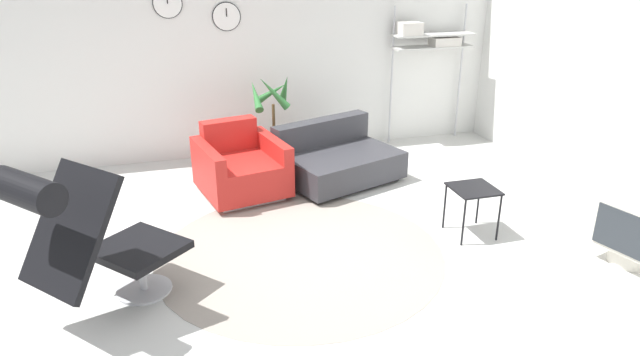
# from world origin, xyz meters

# --- Properties ---
(ground_plane) EXTENTS (12.00, 12.00, 0.00)m
(ground_plane) POSITION_xyz_m (0.00, 0.00, 0.00)
(ground_plane) COLOR silver
(wall_back) EXTENTS (12.00, 0.09, 2.80)m
(wall_back) POSITION_xyz_m (-0.00, 2.79, 1.40)
(wall_back) COLOR silver
(wall_back) RESTS_ON ground_plane
(wall_right) EXTENTS (0.06, 12.00, 2.80)m
(wall_right) POSITION_xyz_m (3.45, 0.00, 1.40)
(wall_right) COLOR silver
(wall_right) RESTS_ON ground_plane
(round_rug) EXTENTS (2.58, 2.58, 0.01)m
(round_rug) POSITION_xyz_m (0.03, -0.06, 0.00)
(round_rug) COLOR gray
(round_rug) RESTS_ON ground_plane
(lounge_chair) EXTENTS (1.27, 1.22, 1.27)m
(lounge_chair) POSITION_xyz_m (-1.65, -0.58, 0.76)
(lounge_chair) COLOR #BCBCC1
(lounge_chair) RESTS_ON ground_plane
(armchair_red) EXTENTS (1.03, 1.07, 0.77)m
(armchair_red) POSITION_xyz_m (-0.27, 1.45, 0.29)
(armchair_red) COLOR silver
(armchair_red) RESTS_ON ground_plane
(couch_low) EXTENTS (1.54, 1.32, 0.66)m
(couch_low) POSITION_xyz_m (0.88, 1.54, 0.24)
(couch_low) COLOR black
(couch_low) RESTS_ON ground_plane
(side_table) EXTENTS (0.41, 0.41, 0.48)m
(side_table) POSITION_xyz_m (1.70, -0.14, 0.42)
(side_table) COLOR black
(side_table) RESTS_ON ground_plane
(crt_television) EXTENTS (0.60, 0.62, 0.58)m
(crt_television) POSITION_xyz_m (2.77, -1.01, 0.32)
(crt_television) COLOR beige
(crt_television) RESTS_ON ground_plane
(potted_plant) EXTENTS (0.50, 0.50, 1.20)m
(potted_plant) POSITION_xyz_m (0.26, 2.14, 0.45)
(potted_plant) COLOR brown
(potted_plant) RESTS_ON ground_plane
(shelf_unit) EXTENTS (1.10, 0.28, 1.86)m
(shelf_unit) POSITION_xyz_m (2.48, 2.55, 1.42)
(shelf_unit) COLOR #BCBCC1
(shelf_unit) RESTS_ON ground_plane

